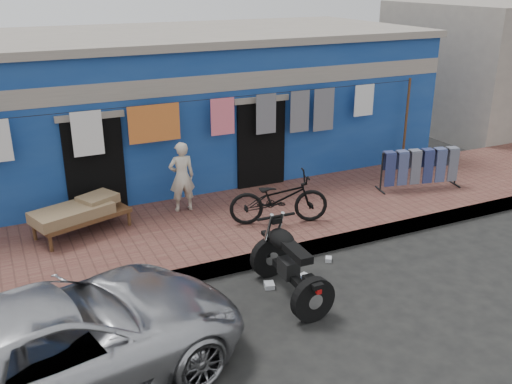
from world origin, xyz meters
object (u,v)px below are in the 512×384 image
object	(u,v)px
car	(56,344)
bicycle	(279,193)
motorcycle	(290,263)
charpoy	(82,218)
jeans_rack	(420,168)
seated_person	(182,177)

from	to	relation	value
car	bicycle	distance (m)	5.09
car	bicycle	size ratio (longest dim) A/B	2.56
bicycle	motorcycle	distance (m)	2.22
car	charpoy	bearing A→B (deg)	-26.46
car	charpoy	xyz separation A→B (m)	(0.93, 3.85, -0.11)
motorcycle	jeans_rack	distance (m)	5.04
motorcycle	jeans_rack	xyz separation A→B (m)	(4.45, 2.36, 0.12)
car	jeans_rack	distance (m)	8.44
seated_person	jeans_rack	world-z (taller)	seated_person
bicycle	charpoy	xyz separation A→B (m)	(-3.36, 1.11, -0.30)
car	jeans_rack	size ratio (longest dim) A/B	2.45
car	motorcycle	size ratio (longest dim) A/B	2.60
seated_person	motorcycle	world-z (taller)	seated_person
car	seated_person	distance (m)	5.00
car	motorcycle	distance (m)	3.49
bicycle	motorcycle	bearing A→B (deg)	174.81
bicycle	seated_person	bearing A→B (deg)	64.47
seated_person	charpoy	xyz separation A→B (m)	(-1.95, -0.23, -0.40)
charpoy	jeans_rack	bearing A→B (deg)	-6.40
seated_person	jeans_rack	size ratio (longest dim) A/B	0.73
car	charpoy	distance (m)	3.96
car	charpoy	size ratio (longest dim) A/B	2.46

